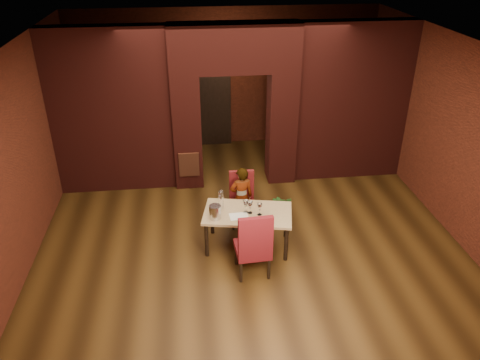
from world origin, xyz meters
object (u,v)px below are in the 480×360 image
Objects in this scene: person_seated at (241,197)px; wine_glass_b at (250,207)px; chair_far at (243,200)px; wine_glass_a at (246,206)px; potted_plant at (280,206)px; wine_bucket at (215,212)px; water_bottle at (221,200)px; wine_glass_c at (260,209)px; chair_near at (253,242)px; dining_table at (248,229)px.

person_seated is 0.70m from wine_glass_b.
chair_far is 0.77m from wine_glass_b.
wine_glass_a is 1.04× the size of wine_glass_b.
wine_glass_a is 1.24m from potted_plant.
chair_far is at bearing -169.56° from potted_plant.
wine_bucket is 0.68× the size of water_bottle.
chair_far is 2.87× the size of water_bottle.
chair_near is at bearing -108.67° from wine_glass_c.
chair_near reaches higher than potted_plant.
wine_glass_c is 0.46× the size of potted_plant.
wine_glass_a is at bearing 12.84° from wine_bucket.
wine_glass_c is at bearing -77.34° from chair_far.
chair_near is at bearing -90.59° from chair_far.
water_bottle reaches higher than dining_table.
wine_glass_a is (-0.02, 0.67, 0.21)m from chair_near.
wine_glass_a is 0.07m from wine_glass_b.
chair_near is 5.47× the size of wine_glass_c.
wine_glass_b is at bearing -23.29° from water_bottle.
potted_plant is (1.13, 0.65, -0.60)m from water_bottle.
water_bottle is (-0.39, -0.48, 0.26)m from person_seated.
person_seated is at bearing 50.69° from water_bottle.
person_seated is at bearing 56.14° from wine_bucket.
person_seated is 3.38× the size of water_bottle.
person_seated is at bearing 94.94° from wine_glass_b.
wine_glass_a is at bearing -23.88° from water_bottle.
wine_glass_b is at bearing 87.08° from person_seated.
dining_table is 0.69m from person_seated.
wine_glass_b is at bearing 8.96° from wine_bucket.
wine_glass_a is 1.09× the size of wine_glass_c.
wine_bucket reaches higher than potted_plant.
wine_glass_c is at bearing -23.92° from water_bottle.
water_bottle is at bearing 156.12° from wine_glass_a.
water_bottle reaches higher than potted_plant.
wine_glass_b is 0.47× the size of potted_plant.
chair_far is at bearing 56.30° from wine_bucket.
wine_glass_c is (0.21, -0.09, -0.01)m from wine_glass_a.
wine_glass_a is at bearing -169.13° from dining_table.
wine_glass_c is (0.20, -0.74, 0.19)m from person_seated.
water_bottle is at bearing -128.33° from chair_far.
potted_plant is at bearing 36.95° from wine_bucket.
person_seated reaches higher than wine_glass_b.
chair_near is 5.26× the size of wine_glass_b.
dining_table is at bearing -22.20° from water_bottle.
dining_table is 0.70m from wine_bucket.
wine_glass_b reaches higher than potted_plant.
chair_far reaches higher than wine_glass_c.
chair_near reaches higher than wine_glass_c.
potted_plant is at bearing -174.27° from person_seated.
person_seated is at bearing 105.22° from wine_glass_c.
wine_glass_b is 0.63× the size of water_bottle.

